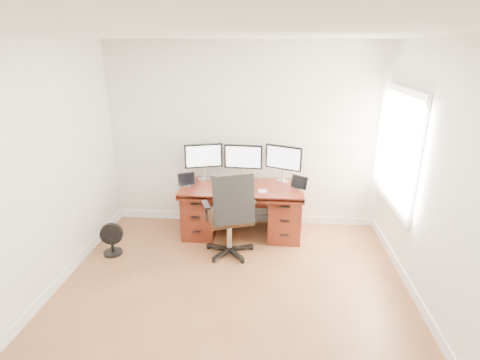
# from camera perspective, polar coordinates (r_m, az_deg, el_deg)

# --- Properties ---
(ground) EXTENTS (4.50, 4.50, 0.00)m
(ground) POSITION_cam_1_polar(r_m,az_deg,el_deg) (4.06, -1.86, -20.08)
(ground) COLOR brown
(ground) RESTS_ON ground
(back_wall) EXTENTS (4.00, 0.10, 2.70)m
(back_wall) POSITION_cam_1_polar(r_m,az_deg,el_deg) (5.51, 0.65, 6.53)
(back_wall) COLOR silver
(back_wall) RESTS_ON ground
(right_wall) EXTENTS (0.10, 4.50, 2.70)m
(right_wall) POSITION_cam_1_polar(r_m,az_deg,el_deg) (3.80, 29.56, -2.10)
(right_wall) COLOR silver
(right_wall) RESTS_ON ground
(desk) EXTENTS (1.70, 0.80, 0.75)m
(desk) POSITION_cam_1_polar(r_m,az_deg,el_deg) (5.42, 0.29, -4.30)
(desk) COLOR #501A10
(desk) RESTS_ON ground
(office_chair) EXTENTS (0.79, 0.79, 1.16)m
(office_chair) POSITION_cam_1_polar(r_m,az_deg,el_deg) (4.87, -1.49, -7.44)
(office_chair) COLOR black
(office_chair) RESTS_ON ground
(floor_fan) EXTENTS (0.30, 0.25, 0.43)m
(floor_fan) POSITION_cam_1_polar(r_m,az_deg,el_deg) (5.25, -18.98, -8.59)
(floor_fan) COLOR black
(floor_fan) RESTS_ON ground
(monitor_left) EXTENTS (0.54, 0.19, 0.53)m
(monitor_left) POSITION_cam_1_polar(r_m,az_deg,el_deg) (5.48, -5.57, 3.49)
(monitor_left) COLOR silver
(monitor_left) RESTS_ON desk
(monitor_center) EXTENTS (0.55, 0.15, 0.53)m
(monitor_center) POSITION_cam_1_polar(r_m,az_deg,el_deg) (5.40, 0.50, 3.37)
(monitor_center) COLOR silver
(monitor_center) RESTS_ON desk
(monitor_right) EXTENTS (0.51, 0.26, 0.53)m
(monitor_right) POSITION_cam_1_polar(r_m,az_deg,el_deg) (5.39, 6.66, 3.21)
(monitor_right) COLOR silver
(monitor_right) RESTS_ON desk
(tablet_left) EXTENTS (0.25, 0.16, 0.19)m
(tablet_left) POSITION_cam_1_polar(r_m,az_deg,el_deg) (5.29, -8.18, -0.03)
(tablet_left) COLOR silver
(tablet_left) RESTS_ON desk
(tablet_right) EXTENTS (0.24, 0.19, 0.19)m
(tablet_right) POSITION_cam_1_polar(r_m,az_deg,el_deg) (5.18, 9.02, -0.52)
(tablet_right) COLOR silver
(tablet_right) RESTS_ON desk
(keyboard) EXTENTS (0.29, 0.20, 0.01)m
(keyboard) POSITION_cam_1_polar(r_m,az_deg,el_deg) (5.11, -0.38, -1.49)
(keyboard) COLOR silver
(keyboard) RESTS_ON desk
(trackpad) EXTENTS (0.12, 0.12, 0.01)m
(trackpad) POSITION_cam_1_polar(r_m,az_deg,el_deg) (5.08, 3.45, -1.69)
(trackpad) COLOR #BABCC1
(trackpad) RESTS_ON desk
(drawing_tablet) EXTENTS (0.23, 0.18, 0.01)m
(drawing_tablet) POSITION_cam_1_polar(r_m,az_deg,el_deg) (5.07, -2.46, -1.70)
(drawing_tablet) COLOR black
(drawing_tablet) RESTS_ON desk
(phone) EXTENTS (0.16, 0.12, 0.01)m
(phone) POSITION_cam_1_polar(r_m,az_deg,el_deg) (5.25, 0.68, -0.92)
(phone) COLOR black
(phone) RESTS_ON desk
(figurine_yellow) EXTENTS (0.04, 0.04, 0.09)m
(figurine_yellow) POSITION_cam_1_polar(r_m,az_deg,el_deg) (5.42, -3.60, 0.18)
(figurine_yellow) COLOR #E2C55D
(figurine_yellow) RESTS_ON desk
(figurine_pink) EXTENTS (0.04, 0.04, 0.09)m
(figurine_pink) POSITION_cam_1_polar(r_m,az_deg,el_deg) (5.40, -1.95, 0.14)
(figurine_pink) COLOR #D86987
(figurine_pink) RESTS_ON desk
(figurine_orange) EXTENTS (0.04, 0.04, 0.09)m
(figurine_orange) POSITION_cam_1_polar(r_m,az_deg,el_deg) (5.39, -0.89, 0.11)
(figurine_orange) COLOR #EFB64D
(figurine_orange) RESTS_ON desk
(figurine_purple) EXTENTS (0.04, 0.04, 0.09)m
(figurine_purple) POSITION_cam_1_polar(r_m,az_deg,el_deg) (5.37, 1.41, 0.04)
(figurine_purple) COLOR #835ECA
(figurine_purple) RESTS_ON desk
(figurine_brown) EXTENTS (0.04, 0.04, 0.09)m
(figurine_brown) POSITION_cam_1_polar(r_m,az_deg,el_deg) (5.37, 2.98, 0.00)
(figurine_brown) COLOR #866647
(figurine_brown) RESTS_ON desk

